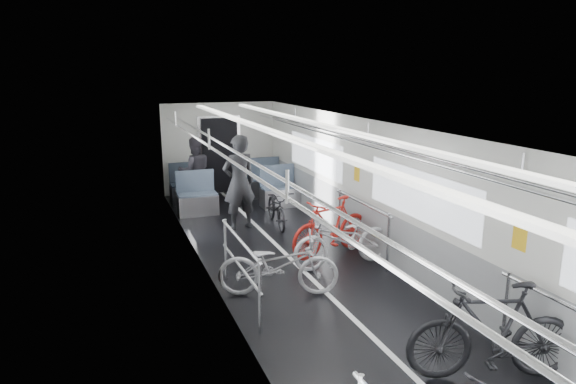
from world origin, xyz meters
name	(u,v)px	position (x,y,z in m)	size (l,w,h in m)	color
car_shell	(287,195)	(0.00, 1.78, 1.13)	(3.02, 14.01, 2.41)	black
bike_left_far	(278,265)	(-0.69, 0.31, 0.46)	(0.62, 1.77, 0.93)	#9D9DA2
bike_right_near	(492,331)	(0.75, -2.47, 0.55)	(0.52, 1.85, 1.11)	black
bike_right_mid	(344,239)	(0.71, 0.98, 0.48)	(0.63, 1.82, 0.96)	#BDBCC1
bike_right_far	(331,226)	(0.76, 1.58, 0.52)	(0.49, 1.74, 1.05)	red
bike_aisle	(277,207)	(0.42, 3.55, 0.40)	(0.53, 1.53, 0.81)	black
person_standing	(239,182)	(-0.37, 3.65, 0.99)	(0.72, 0.47, 1.97)	black
person_seated	(195,171)	(-0.87, 5.90, 0.83)	(0.81, 0.63, 1.67)	#302D35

